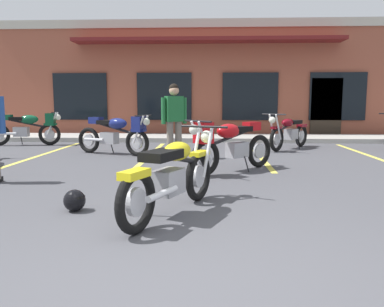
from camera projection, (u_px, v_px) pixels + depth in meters
The scene contains 11 objects.
ground_plane at pixel (201, 186), 6.03m from camera, with size 80.00×80.00×0.00m, color #47474C.
sidewalk_kerb at pixel (206, 138), 13.04m from camera, with size 22.00×1.80×0.14m, color #A8A59E.
brick_storefront_building at pixel (208, 82), 16.65m from camera, with size 15.56×5.95×4.18m.
painted_stall_lines at pixel (204, 155), 9.49m from camera, with size 7.97×4.80×0.01m.
motorcycle_foreground_classic at pixel (173, 175), 4.47m from camera, with size 1.12×1.99×0.98m.
motorcycle_red_sportbike at pixel (230, 144), 7.12m from camera, with size 1.68×1.63×0.98m.
motorcycle_black_cruiser at pixel (116, 133), 9.43m from camera, with size 1.99×1.11×0.98m.
motorcycle_orange_scrambler at pixel (289, 132), 10.54m from camera, with size 1.49×1.78×0.98m.
motorcycle_cream_vintage at pixel (28, 127), 11.44m from camera, with size 2.10×0.71×0.98m.
person_in_black_shirt at pixel (174, 117), 8.70m from camera, with size 0.58×0.40×1.68m.
helmet_on_pavement at pixel (75, 200), 4.64m from camera, with size 0.26×0.26×0.26m.
Camera 1 is at (0.15, -2.47, 1.30)m, focal length 36.71 mm.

